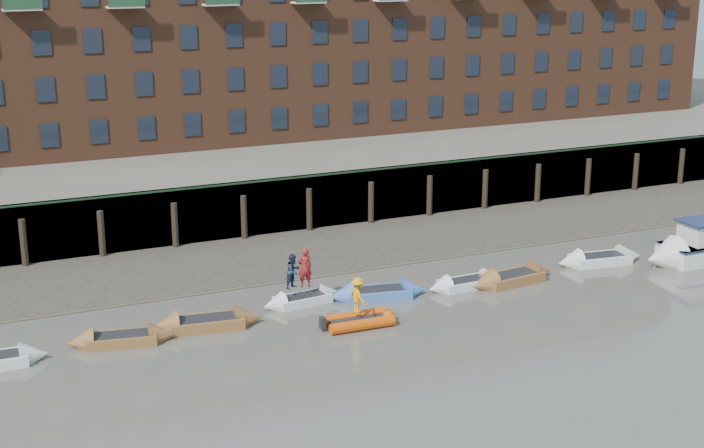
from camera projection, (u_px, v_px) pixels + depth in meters
ground at (473, 383)px, 37.72m from camera, size 220.00×220.00×0.00m
foreshore at (301, 253)px, 53.48m from camera, size 110.00×8.00×0.50m
mud_band at (325, 272)px, 50.50m from camera, size 110.00×1.60×0.10m
river_wall at (273, 207)px, 56.88m from camera, size 110.00×1.23×3.30m
bank_terrace at (207, 161)px, 68.81m from camera, size 110.00×28.00×3.20m
rowboat_1 at (122, 339)px, 41.29m from camera, size 4.63×2.10×1.30m
rowboat_2 at (207, 323)px, 42.98m from camera, size 5.10×2.08×1.44m
rowboat_3 at (303, 300)px, 45.94m from camera, size 4.19×1.64×1.18m
rowboat_4 at (378, 293)px, 46.68m from camera, size 4.92×2.24×1.38m
rowboat_5 at (466, 283)px, 48.13m from camera, size 4.28×1.35×1.23m
rowboat_6 at (512, 278)px, 48.76m from camera, size 5.07×2.00×1.43m
rowboat_7 at (600, 259)px, 51.70m from camera, size 5.01×2.03×1.41m
rib_tender at (361, 320)px, 43.31m from camera, size 3.31×1.64×0.57m
motor_launch at (693, 249)px, 51.89m from camera, size 6.88×2.27×2.84m
person_rower_a at (305, 267)px, 45.67m from camera, size 0.72×0.50×1.89m
person_rower_b at (293, 271)px, 45.53m from camera, size 1.01×0.94×1.66m
person_rib_crew at (358, 296)px, 43.05m from camera, size 0.73×1.14×1.68m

